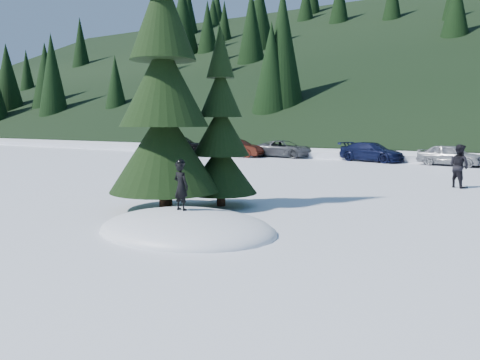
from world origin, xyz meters
The scene contains 12 objects.
ground centered at (0.00, 0.00, 0.00)m, with size 200.00×200.00×0.00m, color white.
snow_mound centered at (0.00, 0.00, 0.00)m, with size 4.48×3.52×0.96m, color white.
forest_hillside centered at (0.00, 54.00, 12.50)m, with size 200.00×60.00×25.00m, color black, non-canonical shape.
spruce_tall centered at (-2.20, 1.80, 3.32)m, with size 3.20×3.20×8.60m.
spruce_short centered at (-1.20, 3.20, 2.10)m, with size 2.20×2.20×5.37m.
child_skier centered at (-0.18, 0.03, 1.05)m, with size 0.41×0.27×1.14m, color black.
adult_0 centered at (4.42, 11.43, 0.85)m, with size 0.82×0.64×1.70m, color black.
car_0 centered at (-17.32, 21.12, 0.75)m, with size 1.77×4.39×1.50m, color black.
car_1 centered at (-11.65, 20.68, 0.65)m, with size 1.38×3.95×1.30m, color #3A130A.
car_2 centered at (-8.51, 22.20, 0.61)m, with size 2.02×4.38×1.22m, color #45484C.
car_3 centered at (-2.02, 21.81, 0.63)m, with size 1.75×4.31×1.25m, color black.
car_4 centered at (2.79, 21.27, 0.63)m, with size 1.49×3.70×1.26m, color gray.
Camera 1 is at (6.77, -8.49, 2.55)m, focal length 35.00 mm.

